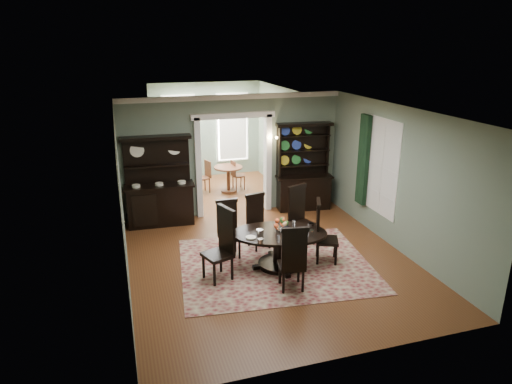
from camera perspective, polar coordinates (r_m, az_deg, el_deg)
room at (r=8.65m, az=2.01°, el=0.59°), size 5.51×6.01×3.01m
parlor at (r=13.81m, az=-5.46°, el=7.06°), size 3.51×3.50×3.01m
doorway_trim at (r=11.37m, az=-2.85°, el=5.17°), size 2.08×0.25×2.57m
right_window at (r=10.54m, az=14.41°, el=3.43°), size 0.15×1.47×2.12m
wall_sconce at (r=11.44m, az=1.97°, el=6.65°), size 0.27×0.21×0.21m
rug at (r=9.14m, az=2.45°, el=-9.07°), size 3.99×3.39×0.01m
dining_table at (r=8.88m, az=2.92°, el=-6.36°), size 2.08×2.08×0.72m
centerpiece at (r=8.86m, az=3.39°, el=-4.37°), size 1.50×0.96×0.25m
chair_far_left at (r=9.32m, az=-3.51°, el=-4.33°), size 0.46×0.42×1.19m
chair_far_mid at (r=9.70m, az=0.11°, el=-3.42°), size 0.51×0.49×1.17m
chair_far_right at (r=9.88m, az=5.42°, el=-2.66°), size 0.61×0.59×1.30m
chair_end_left at (r=8.41m, az=-4.21°, el=-6.23°), size 0.63×0.64×1.38m
chair_end_right at (r=9.11m, az=8.24°, el=-4.73°), size 0.60×0.61×1.28m
chair_near at (r=7.99m, az=4.66°, el=-8.15°), size 0.53×0.51×1.25m
sideboard at (r=11.08m, az=-11.96°, el=-0.27°), size 1.65×0.64×2.14m
welsh_dresser at (r=11.91m, az=5.92°, el=1.73°), size 1.49×0.68×2.26m
parlor_table at (r=13.24m, az=-3.47°, el=2.07°), size 0.82×0.82×0.76m
parlor_chair_left at (r=13.29m, az=-6.41°, el=2.04°), size 0.43×0.42×0.93m
parlor_chair_right at (r=13.46m, az=-2.45°, el=2.25°), size 0.39×0.38×0.88m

